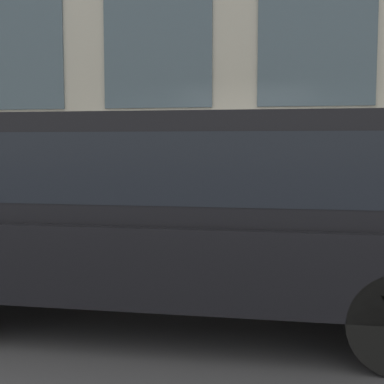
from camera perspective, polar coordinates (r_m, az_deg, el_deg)
name	(u,v)px	position (r m, az deg, el deg)	size (l,w,h in m)	color
ground_plane	(210,287)	(5.77, 1.95, -10.12)	(80.00, 80.00, 0.00)	#47474C
sidewalk	(224,255)	(7.02, 3.44, -6.75)	(2.62, 60.00, 0.15)	gray
fire_hydrant	(172,224)	(6.26, -2.20, -3.42)	(0.35, 0.46, 0.86)	red
person	(211,180)	(6.62, 2.08, 1.29)	(0.37, 0.25, 1.54)	#232328
parked_truck_charcoal_near	(183,205)	(4.54, -0.95, -1.42)	(1.83, 5.39, 1.75)	black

